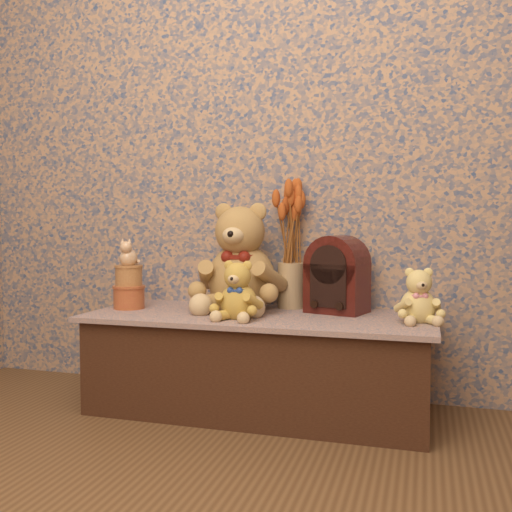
{
  "coord_description": "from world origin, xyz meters",
  "views": [
    {
      "loc": [
        0.65,
        -1.01,
        0.76
      ],
      "look_at": [
        0.0,
        1.17,
        0.64
      ],
      "focal_mm": 40.31,
      "sensor_mm": 36.0,
      "label": 1
    }
  ],
  "objects_px": {
    "ceramic_vase": "(291,285)",
    "cat_figurine": "(128,252)",
    "teddy_medium": "(239,287)",
    "biscuit_tin_lower": "(129,297)",
    "cathedral_radio": "(337,274)",
    "teddy_large": "(241,252)",
    "teddy_small": "(418,293)"
  },
  "relations": [
    {
      "from": "teddy_medium",
      "to": "biscuit_tin_lower",
      "type": "distance_m",
      "value": 0.56
    },
    {
      "from": "teddy_medium",
      "to": "teddy_large",
      "type": "bearing_deg",
      "value": 107.37
    },
    {
      "from": "teddy_small",
      "to": "ceramic_vase",
      "type": "height_order",
      "value": "teddy_small"
    },
    {
      "from": "cathedral_radio",
      "to": "cat_figurine",
      "type": "relative_size",
      "value": 2.66
    },
    {
      "from": "teddy_small",
      "to": "cathedral_radio",
      "type": "height_order",
      "value": "cathedral_radio"
    },
    {
      "from": "teddy_medium",
      "to": "cathedral_radio",
      "type": "bearing_deg",
      "value": 38.79
    },
    {
      "from": "teddy_large",
      "to": "teddy_small",
      "type": "height_order",
      "value": "teddy_large"
    },
    {
      "from": "teddy_medium",
      "to": "cathedral_radio",
      "type": "distance_m",
      "value": 0.43
    },
    {
      "from": "biscuit_tin_lower",
      "to": "cat_figurine",
      "type": "xyz_separation_m",
      "value": [
        0.0,
        0.0,
        0.2
      ]
    },
    {
      "from": "teddy_large",
      "to": "teddy_medium",
      "type": "xyz_separation_m",
      "value": [
        0.07,
        -0.24,
        -0.12
      ]
    },
    {
      "from": "teddy_medium",
      "to": "teddy_small",
      "type": "xyz_separation_m",
      "value": [
        0.67,
        0.11,
        -0.01
      ]
    },
    {
      "from": "teddy_small",
      "to": "ceramic_vase",
      "type": "bearing_deg",
      "value": 142.58
    },
    {
      "from": "cathedral_radio",
      "to": "ceramic_vase",
      "type": "height_order",
      "value": "cathedral_radio"
    },
    {
      "from": "biscuit_tin_lower",
      "to": "cat_figurine",
      "type": "height_order",
      "value": "cat_figurine"
    },
    {
      "from": "teddy_large",
      "to": "cat_figurine",
      "type": "height_order",
      "value": "teddy_large"
    },
    {
      "from": "teddy_small",
      "to": "biscuit_tin_lower",
      "type": "xyz_separation_m",
      "value": [
        -1.21,
        0.0,
        -0.06
      ]
    },
    {
      "from": "cat_figurine",
      "to": "cathedral_radio",
      "type": "bearing_deg",
      "value": 1.18
    },
    {
      "from": "cathedral_radio",
      "to": "biscuit_tin_lower",
      "type": "height_order",
      "value": "cathedral_radio"
    },
    {
      "from": "ceramic_vase",
      "to": "cat_figurine",
      "type": "height_order",
      "value": "cat_figurine"
    },
    {
      "from": "teddy_large",
      "to": "ceramic_vase",
      "type": "relative_size",
      "value": 2.48
    },
    {
      "from": "teddy_small",
      "to": "teddy_large",
      "type": "bearing_deg",
      "value": 154.99
    },
    {
      "from": "cat_figurine",
      "to": "biscuit_tin_lower",
      "type": "bearing_deg",
      "value": 0.0
    },
    {
      "from": "teddy_small",
      "to": "ceramic_vase",
      "type": "relative_size",
      "value": 1.11
    },
    {
      "from": "teddy_medium",
      "to": "cathedral_radio",
      "type": "xyz_separation_m",
      "value": [
        0.34,
        0.26,
        0.04
      ]
    },
    {
      "from": "teddy_small",
      "to": "teddy_medium",
      "type": "bearing_deg",
      "value": 174.56
    },
    {
      "from": "cathedral_radio",
      "to": "teddy_large",
      "type": "bearing_deg",
      "value": -161.5
    },
    {
      "from": "cathedral_radio",
      "to": "cat_figurine",
      "type": "bearing_deg",
      "value": -154.36
    },
    {
      "from": "teddy_small",
      "to": "cathedral_radio",
      "type": "distance_m",
      "value": 0.36
    },
    {
      "from": "teddy_small",
      "to": "cathedral_radio",
      "type": "bearing_deg",
      "value": 140.95
    },
    {
      "from": "teddy_medium",
      "to": "ceramic_vase",
      "type": "xyz_separation_m",
      "value": [
        0.13,
        0.33,
        -0.02
      ]
    },
    {
      "from": "cathedral_radio",
      "to": "biscuit_tin_lower",
      "type": "distance_m",
      "value": 0.9
    },
    {
      "from": "biscuit_tin_lower",
      "to": "cat_figurine",
      "type": "relative_size",
      "value": 1.11
    }
  ]
}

